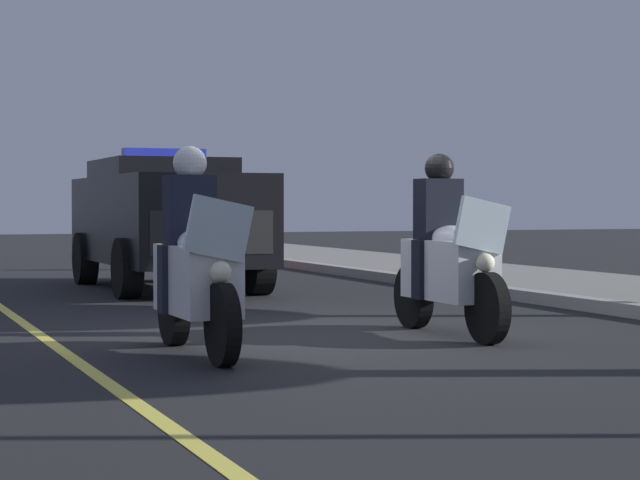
{
  "coord_description": "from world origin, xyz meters",
  "views": [
    {
      "loc": [
        10.45,
        -4.07,
        1.23
      ],
      "look_at": [
        -0.01,
        0.0,
        0.9
      ],
      "focal_mm": 66.97,
      "sensor_mm": 36.0,
      "label": 1
    }
  ],
  "objects_px": {
    "police_suv": "(166,216)",
    "cyclist_background": "(230,225)",
    "police_motorcycle_lead_right": "(448,261)",
    "police_motorcycle_lead_left": "(196,270)"
  },
  "relations": [
    {
      "from": "police_motorcycle_lead_right",
      "to": "police_suv",
      "type": "distance_m",
      "value": 7.07
    },
    {
      "from": "police_suv",
      "to": "cyclist_background",
      "type": "bearing_deg",
      "value": 152.71
    },
    {
      "from": "police_suv",
      "to": "cyclist_background",
      "type": "xyz_separation_m",
      "value": [
        -4.59,
        2.37,
        -0.22
      ]
    },
    {
      "from": "police_motorcycle_lead_left",
      "to": "police_motorcycle_lead_right",
      "type": "xyz_separation_m",
      "value": [
        -0.54,
        2.59,
        0.0
      ]
    },
    {
      "from": "cyclist_background",
      "to": "police_motorcycle_lead_right",
      "type": "bearing_deg",
      "value": -6.87
    },
    {
      "from": "police_motorcycle_lead_left",
      "to": "cyclist_background",
      "type": "height_order",
      "value": "police_motorcycle_lead_left"
    },
    {
      "from": "police_motorcycle_lead_left",
      "to": "police_suv",
      "type": "xyz_separation_m",
      "value": [
        -7.53,
        1.61,
        0.37
      ]
    },
    {
      "from": "police_suv",
      "to": "cyclist_background",
      "type": "distance_m",
      "value": 5.18
    },
    {
      "from": "police_suv",
      "to": "cyclist_background",
      "type": "relative_size",
      "value": 2.79
    },
    {
      "from": "cyclist_background",
      "to": "police_motorcycle_lead_left",
      "type": "bearing_deg",
      "value": -18.19
    }
  ]
}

